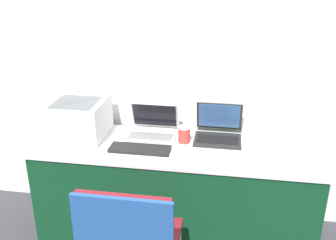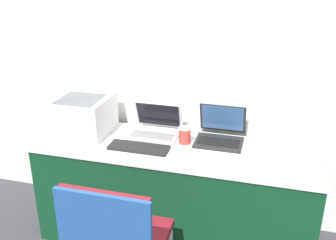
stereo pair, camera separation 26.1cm
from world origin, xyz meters
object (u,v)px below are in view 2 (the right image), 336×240
(laptop_left, at_px, (155,128))
(external_keyboard, at_px, (139,148))
(printer, at_px, (83,114))
(coffee_cup, at_px, (185,135))
(laptop_right, at_px, (220,133))
(chair, at_px, (114,237))

(laptop_left, height_order, external_keyboard, laptop_left)
(printer, bearing_deg, coffee_cup, 1.12)
(coffee_cup, bearing_deg, laptop_left, 161.68)
(printer, xyz_separation_m, coffee_cup, (0.74, 0.01, -0.09))
(laptop_left, bearing_deg, coffee_cup, -18.32)
(printer, distance_m, coffee_cup, 0.75)
(laptop_right, height_order, external_keyboard, laptop_right)
(laptop_right, relative_size, coffee_cup, 2.82)
(laptop_right, bearing_deg, chair, -112.68)
(laptop_left, relative_size, laptop_right, 1.09)
(coffee_cup, xyz_separation_m, chair, (-0.17, -0.86, -0.23))
(laptop_left, xyz_separation_m, external_keyboard, (-0.03, -0.25, -0.04))
(printer, distance_m, laptop_left, 0.52)
(external_keyboard, distance_m, chair, 0.71)
(printer, height_order, chair, printer)
(laptop_left, distance_m, external_keyboard, 0.26)
(printer, relative_size, coffee_cup, 3.37)
(printer, height_order, external_keyboard, printer)
(chair, bearing_deg, coffee_cup, 78.54)
(laptop_right, distance_m, coffee_cup, 0.25)
(external_keyboard, bearing_deg, chair, -81.78)
(laptop_left, distance_m, laptop_right, 0.47)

